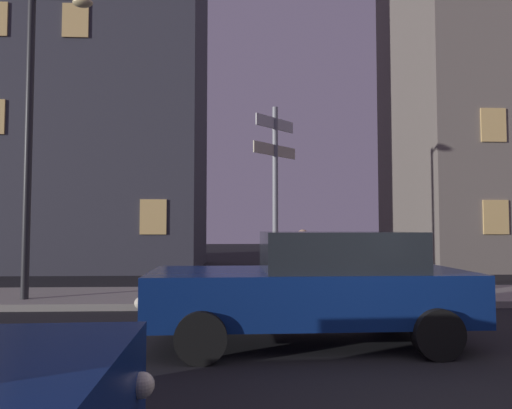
% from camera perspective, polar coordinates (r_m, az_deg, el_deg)
% --- Properties ---
extents(sidewalk_kerb, '(40.00, 2.53, 0.14)m').
position_cam_1_polar(sidewalk_kerb, '(10.56, 8.60, -11.47)').
color(sidewalk_kerb, gray).
rests_on(sidewalk_kerb, ground_plane).
extents(signpost, '(0.97, 0.97, 4.07)m').
position_cam_1_polar(signpost, '(9.47, 2.46, 2.25)').
color(signpost, gray).
rests_on(signpost, sidewalk_kerb).
extents(street_lamp, '(1.39, 0.28, 6.66)m').
position_cam_1_polar(street_lamp, '(10.87, -26.14, 9.93)').
color(street_lamp, '#2D2D30').
rests_on(street_lamp, sidewalk_kerb).
extents(car_near_right, '(4.59, 1.97, 1.59)m').
position_cam_1_polar(car_near_right, '(6.52, 7.61, -10.15)').
color(car_near_right, navy).
rests_on(car_near_right, ground_plane).
extents(cyclist, '(1.82, 0.34, 1.61)m').
position_cam_1_polar(cyclist, '(8.44, 5.69, -9.03)').
color(cyclist, black).
rests_on(cyclist, ground_plane).
extents(building_left_block, '(13.76, 6.21, 20.04)m').
position_cam_1_polar(building_left_block, '(21.98, -26.22, 19.79)').
color(building_left_block, '#383842').
rests_on(building_left_block, ground_plane).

